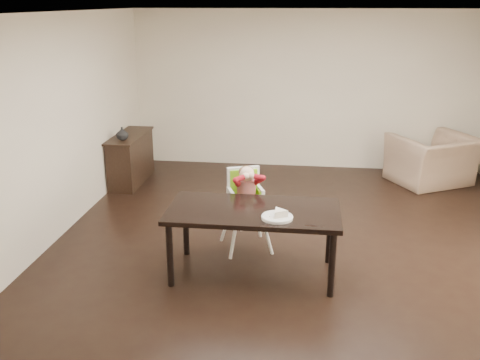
# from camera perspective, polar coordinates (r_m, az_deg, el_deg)

# --- Properties ---
(ground) EXTENTS (7.00, 7.00, 0.00)m
(ground) POSITION_cam_1_polar(r_m,az_deg,el_deg) (6.41, 6.37, -7.62)
(ground) COLOR black
(ground) RESTS_ON ground
(room_walls) EXTENTS (6.02, 7.02, 2.71)m
(room_walls) POSITION_cam_1_polar(r_m,az_deg,el_deg) (5.84, 7.03, 8.95)
(room_walls) COLOR beige
(room_walls) RESTS_ON ground
(dining_table) EXTENTS (1.80, 0.90, 0.75)m
(dining_table) POSITION_cam_1_polar(r_m,az_deg,el_deg) (5.62, 1.45, -3.89)
(dining_table) COLOR black
(dining_table) RESTS_ON ground
(high_chair) EXTENTS (0.55, 0.55, 1.02)m
(high_chair) POSITION_cam_1_polar(r_m,az_deg,el_deg) (6.23, 0.62, -1.09)
(high_chair) COLOR white
(high_chair) RESTS_ON ground
(plate) EXTENTS (0.32, 0.32, 0.09)m
(plate) POSITION_cam_1_polar(r_m,az_deg,el_deg) (5.36, 4.07, -3.80)
(plate) COLOR white
(plate) RESTS_ON dining_table
(armchair) EXTENTS (1.43, 1.26, 1.05)m
(armchair) POSITION_cam_1_polar(r_m,az_deg,el_deg) (9.09, 19.98, 2.84)
(armchair) COLOR tan
(armchair) RESTS_ON ground
(sideboard) EXTENTS (0.44, 1.26, 0.79)m
(sideboard) POSITION_cam_1_polar(r_m,az_deg,el_deg) (8.82, -11.57, 2.27)
(sideboard) COLOR black
(sideboard) RESTS_ON ground
(vase) EXTENTS (0.23, 0.24, 0.19)m
(vase) POSITION_cam_1_polar(r_m,az_deg,el_deg) (8.41, -12.46, 4.85)
(vase) COLOR #99999E
(vase) RESTS_ON sideboard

